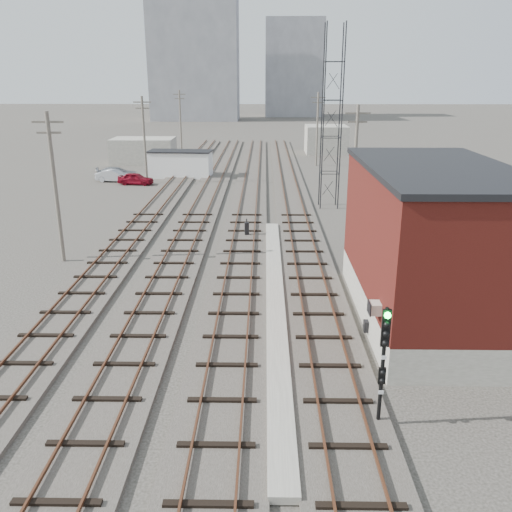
{
  "coord_description": "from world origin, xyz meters",
  "views": [
    {
      "loc": [
        -0.07,
        -11.56,
        10.88
      ],
      "look_at": [
        -0.49,
        14.53,
        2.2
      ],
      "focal_mm": 38.0,
      "sensor_mm": 36.0,
      "label": 1
    }
  ],
  "objects_px": {
    "car_silver": "(114,176)",
    "car_red": "(136,179)",
    "switch_stand": "(247,229)",
    "car_grey": "(117,173)",
    "site_trailer": "(181,164)",
    "signal_mast": "(383,358)"
  },
  "relations": [
    {
      "from": "signal_mast",
      "to": "car_grey",
      "type": "xyz_separation_m",
      "value": [
        -20.14,
        44.49,
        -1.81
      ]
    },
    {
      "from": "site_trailer",
      "to": "car_grey",
      "type": "bearing_deg",
      "value": -164.08
    },
    {
      "from": "site_trailer",
      "to": "car_silver",
      "type": "relative_size",
      "value": 1.85
    },
    {
      "from": "car_silver",
      "to": "car_grey",
      "type": "distance_m",
      "value": 1.62
    },
    {
      "from": "signal_mast",
      "to": "switch_stand",
      "type": "relative_size",
      "value": 3.32
    },
    {
      "from": "car_red",
      "to": "car_grey",
      "type": "height_order",
      "value": "car_grey"
    },
    {
      "from": "site_trailer",
      "to": "car_grey",
      "type": "xyz_separation_m",
      "value": [
        -6.88,
        -1.42,
        -0.84
      ]
    },
    {
      "from": "switch_stand",
      "to": "car_silver",
      "type": "xyz_separation_m",
      "value": [
        -15.02,
        21.08,
        0.05
      ]
    },
    {
      "from": "signal_mast",
      "to": "switch_stand",
      "type": "height_order",
      "value": "signal_mast"
    },
    {
      "from": "car_red",
      "to": "car_silver",
      "type": "bearing_deg",
      "value": 66.78
    },
    {
      "from": "switch_stand",
      "to": "car_red",
      "type": "height_order",
      "value": "switch_stand"
    },
    {
      "from": "signal_mast",
      "to": "switch_stand",
      "type": "xyz_separation_m",
      "value": [
        -5.02,
        21.78,
        -1.88
      ]
    },
    {
      "from": "site_trailer",
      "to": "signal_mast",
      "type": "bearing_deg",
      "value": -69.67
    },
    {
      "from": "site_trailer",
      "to": "car_silver",
      "type": "height_order",
      "value": "site_trailer"
    },
    {
      "from": "switch_stand",
      "to": "car_red",
      "type": "xyz_separation_m",
      "value": [
        -12.35,
        19.5,
        0.04
      ]
    },
    {
      "from": "car_red",
      "to": "car_silver",
      "type": "xyz_separation_m",
      "value": [
        -2.67,
        1.58,
        0.01
      ]
    },
    {
      "from": "car_grey",
      "to": "signal_mast",
      "type": "bearing_deg",
      "value": -172.42
    },
    {
      "from": "car_silver",
      "to": "car_red",
      "type": "bearing_deg",
      "value": -113.18
    },
    {
      "from": "site_trailer",
      "to": "car_grey",
      "type": "distance_m",
      "value": 7.07
    },
    {
      "from": "switch_stand",
      "to": "site_trailer",
      "type": "distance_m",
      "value": 25.51
    },
    {
      "from": "car_red",
      "to": "car_silver",
      "type": "height_order",
      "value": "car_silver"
    },
    {
      "from": "signal_mast",
      "to": "switch_stand",
      "type": "distance_m",
      "value": 22.43
    }
  ]
}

